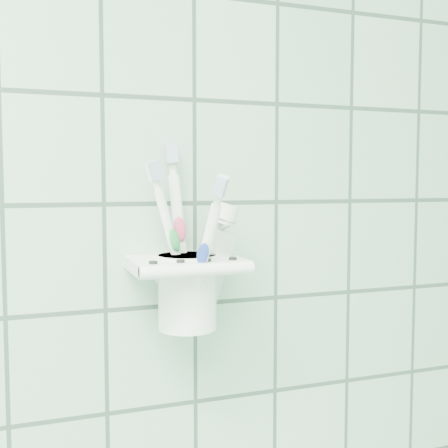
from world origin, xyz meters
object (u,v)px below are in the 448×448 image
Objects in this scene: holder_bracket at (185,265)px; toothpaste_tube at (194,251)px; cup at (187,288)px; toothbrush_blue at (188,230)px; toothbrush_orange at (186,244)px; toothbrush_pink at (193,238)px.

toothpaste_tube is at bearing 27.83° from holder_bracket.
toothbrush_blue reaches higher than cup.
cup is 0.05m from toothpaste_tube.
cup is 0.48× the size of toothbrush_orange.
toothpaste_tube reaches higher than holder_bracket.
toothbrush_pink is at bearing 87.97° from toothbrush_orange.
toothbrush_blue reaches higher than toothpaste_tube.
toothbrush_pink reaches higher than holder_bracket.
toothbrush_blue is 0.03m from toothpaste_tube.
holder_bracket is at bearing -142.35° from toothpaste_tube.
toothbrush_orange is at bearing -122.42° from toothpaste_tube.
toothbrush_blue reaches higher than toothbrush_pink.
toothbrush_pink is 1.06× the size of toothbrush_orange.
toothbrush_orange is at bearing -151.91° from toothbrush_pink.
toothbrush_orange is (-0.00, -0.01, 0.03)m from holder_bracket.
toothbrush_pink is at bearing 34.07° from cup.
toothbrush_orange is (-0.01, -0.03, -0.01)m from toothbrush_blue.
cup is 0.06m from toothbrush_orange.
toothpaste_tube is at bearing 15.51° from cup.
holder_bracket is at bearing -108.84° from toothbrush_blue.
toothbrush_pink is (0.01, 0.01, 0.06)m from cup.
toothbrush_blue is at bearing 103.14° from toothbrush_orange.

